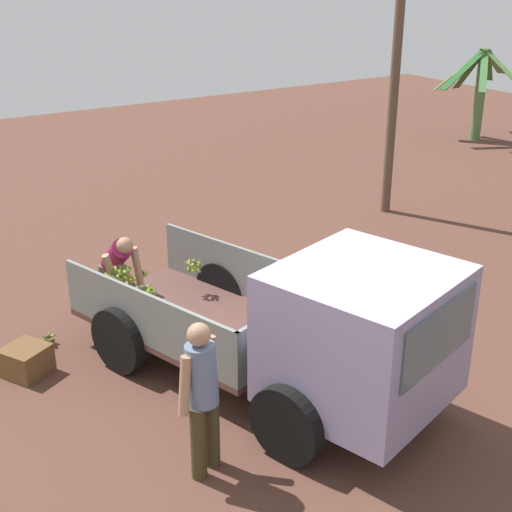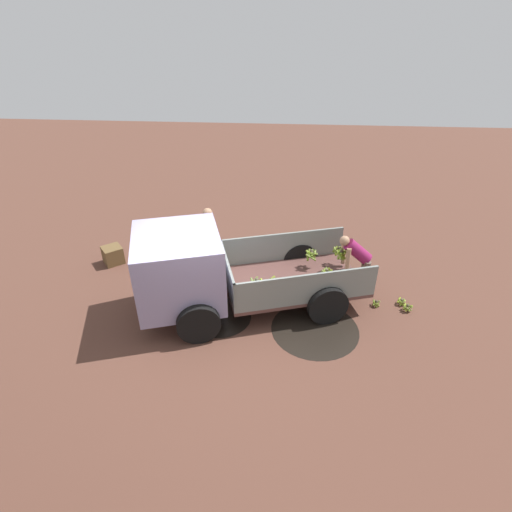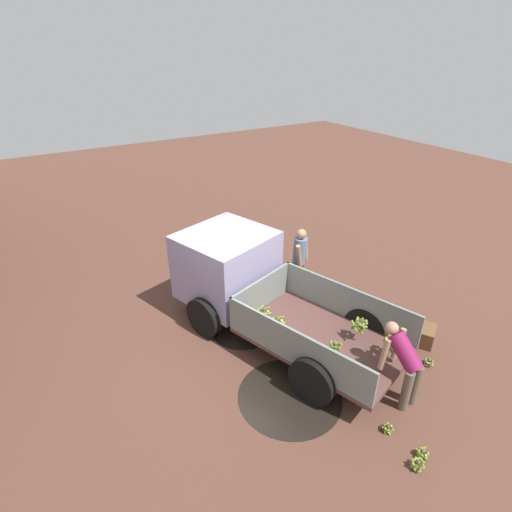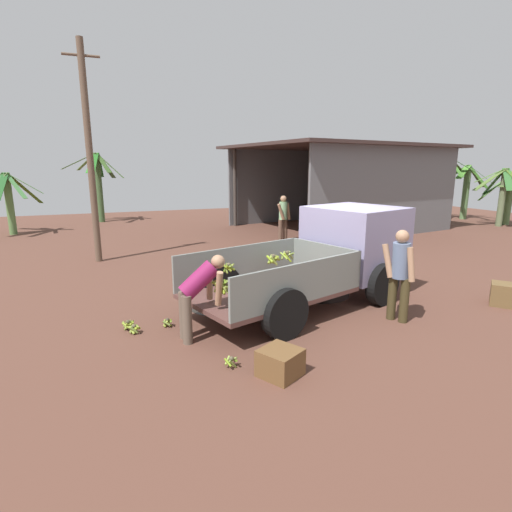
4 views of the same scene
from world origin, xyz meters
name	(u,v)px [view 1 (image 1 of 4)]	position (x,y,z in m)	size (l,w,h in m)	color
ground	(347,404)	(0.00, 0.00, 0.00)	(36.00, 36.00, 0.00)	brown
mud_patch_0	(320,389)	(-0.42, -0.08, 0.00)	(1.32, 1.32, 0.01)	black
mud_patch_1	(248,318)	(-2.40, 0.14, 0.00)	(1.79, 1.79, 0.01)	black
cargo_truck	(326,333)	(-0.06, -0.31, 1.00)	(5.06, 3.11, 1.88)	brown
utility_pole	(396,55)	(-4.88, 4.94, 3.07)	(0.94, 0.18, 6.02)	brown
banana_palm_0	(481,89)	(-8.14, 11.19, 1.39)	(2.25, 2.69, 2.48)	#577D43
person_foreground_visitor	(202,392)	(0.12, -1.93, 0.92)	(0.47, 0.59, 1.66)	#3E351D
person_worker_loading	(117,268)	(-3.37, -1.40, 0.80)	(0.76, 0.60, 1.36)	brown
banana_bunch_on_ground_0	(49,339)	(-3.18, -2.50, 0.10)	(0.20, 0.20, 0.16)	brown
banana_bunch_on_ground_1	(131,280)	(-4.34, -0.83, 0.09)	(0.20, 0.20, 0.17)	brown
banana_bunch_on_ground_2	(141,274)	(-4.42, -0.61, 0.10)	(0.22, 0.22, 0.17)	#494230
banana_bunch_on_ground_3	(152,292)	(-3.78, -0.73, 0.08)	(0.18, 0.18, 0.16)	#463F2D
wooden_crate_0	(26,360)	(-2.64, -2.94, 0.18)	(0.49, 0.49, 0.37)	brown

